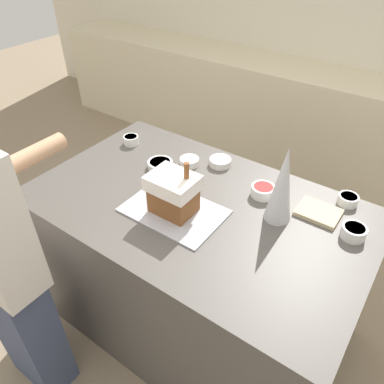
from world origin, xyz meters
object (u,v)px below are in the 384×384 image
at_px(candy_bowl_near_tray_left, 263,191).
at_px(candy_bowl_front_corner, 160,164).
at_px(cookbook, 318,212).
at_px(person, 0,266).
at_px(gingerbread_house, 173,193).
at_px(candy_bowl_center_rear, 189,161).
at_px(decorative_tree, 283,185).
at_px(candy_bowl_beside_tree, 354,232).
at_px(candy_bowl_far_left, 348,199).
at_px(candy_bowl_near_tray_right, 220,162).
at_px(baking_tray, 174,211).
at_px(candy_bowl_far_right, 131,140).

height_order(candy_bowl_near_tray_left, candy_bowl_front_corner, candy_bowl_near_tray_left).
distance_m(cookbook, person, 1.42).
height_order(gingerbread_house, candy_bowl_center_rear, gingerbread_house).
distance_m(gingerbread_house, person, 0.80).
relative_size(decorative_tree, candy_bowl_beside_tree, 3.53).
bearing_deg(decorative_tree, candy_bowl_far_left, 51.26).
bearing_deg(candy_bowl_near_tray_right, decorative_tree, -26.55).
height_order(baking_tray, gingerbread_house, gingerbread_house).
distance_m(decorative_tree, candy_bowl_near_tray_right, 0.53).
bearing_deg(cookbook, candy_bowl_near_tray_left, -175.21).
height_order(decorative_tree, candy_bowl_front_corner, decorative_tree).
relative_size(candy_bowl_far_right, candy_bowl_near_tray_right, 0.76).
bearing_deg(decorative_tree, baking_tray, -149.79).
xyz_separation_m(candy_bowl_far_left, candy_bowl_front_corner, (-0.93, -0.28, -0.00)).
bearing_deg(candy_bowl_far_right, candy_bowl_center_rear, 2.38).
distance_m(baking_tray, candy_bowl_front_corner, 0.38).
bearing_deg(candy_bowl_far_right, candy_bowl_near_tray_left, 0.10).
bearing_deg(candy_bowl_far_left, candy_bowl_near_tray_right, -174.38).
xyz_separation_m(candy_bowl_near_tray_left, candy_bowl_center_rear, (-0.46, 0.02, -0.01)).
xyz_separation_m(gingerbread_house, cookbook, (0.56, 0.37, -0.10)).
bearing_deg(baking_tray, candy_bowl_center_rear, 115.30).
relative_size(gingerbread_house, cookbook, 1.40).
xyz_separation_m(candy_bowl_far_right, cookbook, (1.15, 0.02, -0.02)).
xyz_separation_m(candy_bowl_beside_tree, candy_bowl_front_corner, (-1.02, -0.06, -0.01)).
bearing_deg(gingerbread_house, cookbook, 33.81).
height_order(candy_bowl_near_tray_left, candy_bowl_far_right, candy_bowl_near_tray_left).
bearing_deg(candy_bowl_center_rear, candy_bowl_near_tray_right, 34.33).
height_order(candy_bowl_far_right, candy_bowl_beside_tree, candy_bowl_beside_tree).
xyz_separation_m(candy_bowl_center_rear, cookbook, (0.73, 0.01, -0.01)).
relative_size(candy_bowl_center_rear, candy_bowl_front_corner, 0.77).
height_order(cookbook, person, person).
distance_m(candy_bowl_near_tray_left, candy_bowl_front_corner, 0.58).
xyz_separation_m(baking_tray, decorative_tree, (0.41, 0.24, 0.18)).
height_order(baking_tray, decorative_tree, decorative_tree).
height_order(candy_bowl_far_left, candy_bowl_center_rear, candy_bowl_far_left).
xyz_separation_m(cookbook, person, (-0.99, -1.02, -0.07)).
height_order(gingerbread_house, candy_bowl_far_left, gingerbread_house).
bearing_deg(person, candy_bowl_far_right, 99.49).
bearing_deg(candy_bowl_far_left, candy_bowl_far_right, -171.73).
bearing_deg(candy_bowl_center_rear, candy_bowl_far_left, 11.23).
bearing_deg(gingerbread_house, candy_bowl_far_left, 39.41).
relative_size(candy_bowl_far_left, candy_bowl_front_corner, 0.69).
distance_m(candy_bowl_beside_tree, candy_bowl_front_corner, 1.02).
xyz_separation_m(decorative_tree, candy_bowl_near_tray_right, (-0.45, 0.22, -0.16)).
height_order(candy_bowl_beside_tree, candy_bowl_front_corner, candy_bowl_beside_tree).
bearing_deg(candy_bowl_near_tray_right, cookbook, -8.47).
height_order(gingerbread_house, candy_bowl_beside_tree, gingerbread_house).
height_order(baking_tray, cookbook, cookbook).
xyz_separation_m(candy_bowl_far_right, candy_bowl_far_left, (1.24, 0.18, -0.00)).
bearing_deg(cookbook, candy_bowl_near_tray_right, 171.53).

